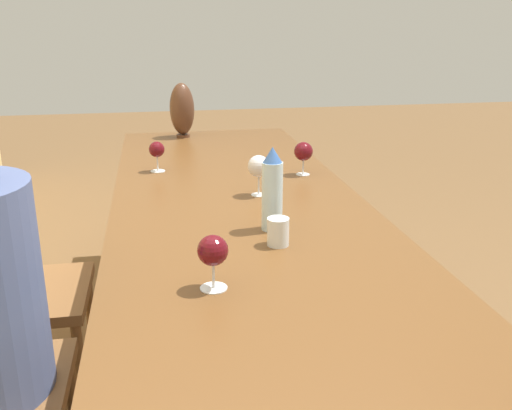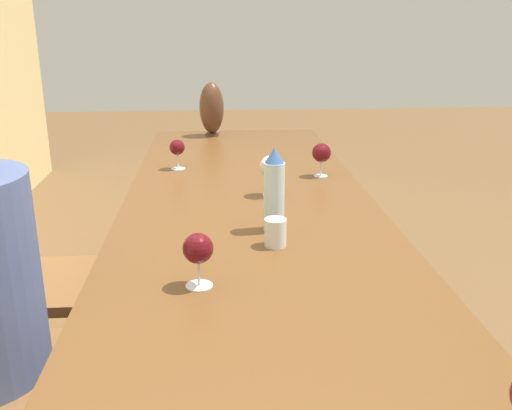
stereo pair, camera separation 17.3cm
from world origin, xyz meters
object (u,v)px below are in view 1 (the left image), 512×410
Objects in this scene: water_bottle at (272,190)px; water_tumbler at (278,232)px; wine_glass_2 at (157,150)px; wine_glass_0 at (259,167)px; chair_far at (4,286)px; vase at (182,109)px; wine_glass_5 at (213,252)px; wine_glass_4 at (303,152)px.

water_bottle is 0.16m from water_tumbler.
wine_glass_0 is at bearing -138.50° from wine_glass_2.
water_tumbler is 1.04m from chair_far.
water_tumbler is at bearing -159.72° from wine_glass_2.
vase reaches higher than wine_glass_0.
wine_glass_5 is at bearing -174.12° from wine_glass_2.
wine_glass_5 is at bearing 149.26° from water_bottle.
wine_glass_5 is at bearing -134.64° from chair_far.
chair_far is at bearing 64.91° from water_tumbler.
wine_glass_5 is 0.16× the size of chair_far.
wine_glass_5 is at bearing 161.41° from wine_glass_0.
wine_glass_4 is (0.26, -0.24, -0.01)m from wine_glass_0.
wine_glass_5 is at bearing 179.06° from vase.
chair_far is at bearing 72.37° from water_bottle.
water_tumbler is 0.63× the size of wine_glass_2.
wine_glass_2 is at bearing 168.34° from vase.
wine_glass_2 is 1.17m from wine_glass_5.
water_bottle reaches higher than water_tumbler.
wine_glass_0 reaches higher than wine_glass_2.
wine_glass_5 reaches higher than water_tumbler.
vase reaches higher than wine_glass_5.
wine_glass_2 is at bearing 23.91° from water_bottle.
wine_glass_0 is 0.79m from wine_glass_5.
water_bottle is at bearing -107.63° from chair_far.
vase reaches higher than wine_glass_2.
wine_glass_0 is at bearing -3.78° from water_tumbler.
wine_glass_0 is (0.36, -0.02, -0.02)m from water_bottle.
wine_glass_2 is (-0.73, 0.15, -0.06)m from vase.
wine_glass_5 reaches higher than chair_far.
wine_glass_5 is (-0.25, 0.22, 0.06)m from water_tumbler.
vase is 0.35× the size of chair_far.
vase is (1.65, 0.19, 0.11)m from water_tumbler.
wine_glass_0 reaches higher than wine_glass_5.
water_tumbler is at bearing -115.09° from chair_far.
vase reaches higher than wine_glass_4.
wine_glass_4 is at bearing -74.19° from chair_far.
water_tumbler is 0.59× the size of wine_glass_5.
water_tumbler is at bearing 160.07° from wine_glass_4.
vase is 0.75m from wine_glass_2.
wine_glass_2 is 0.15× the size of chair_far.
chair_far is at bearing 105.81° from wine_glass_4.
wine_glass_5 is 1.02m from chair_far.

